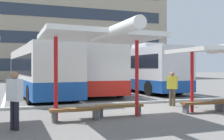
% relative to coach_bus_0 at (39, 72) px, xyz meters
% --- Properties ---
extents(ground_plane, '(160.00, 160.00, 0.00)m').
position_rel_coach_bus_0_xyz_m(ground_plane, '(3.91, -7.22, -1.58)').
color(ground_plane, slate).
extents(terminal_building, '(42.00, 11.14, 19.71)m').
position_rel_coach_bus_0_xyz_m(terminal_building, '(3.94, 31.15, 6.91)').
color(terminal_building, tan).
rests_on(terminal_building, ground).
extents(coach_bus_0, '(3.62, 11.98, 3.46)m').
position_rel_coach_bus_0_xyz_m(coach_bus_0, '(0.00, 0.00, 0.00)').
color(coach_bus_0, silver).
rests_on(coach_bus_0, ground).
extents(coach_bus_1, '(3.09, 12.48, 3.60)m').
position_rel_coach_bus_0_xyz_m(coach_bus_1, '(3.62, 1.82, 0.08)').
color(coach_bus_1, silver).
rests_on(coach_bus_1, ground).
extents(coach_bus_2, '(3.28, 10.57, 3.65)m').
position_rel_coach_bus_0_xyz_m(coach_bus_2, '(7.81, 1.18, 0.11)').
color(coach_bus_2, silver).
rests_on(coach_bus_2, ground).
extents(lane_stripe_0, '(0.16, 14.00, 0.01)m').
position_rel_coach_bus_0_xyz_m(lane_stripe_0, '(-2.08, 1.19, -1.57)').
color(lane_stripe_0, white).
rests_on(lane_stripe_0, ground).
extents(lane_stripe_1, '(0.16, 14.00, 0.01)m').
position_rel_coach_bus_0_xyz_m(lane_stripe_1, '(1.91, 1.19, -1.57)').
color(lane_stripe_1, white).
rests_on(lane_stripe_1, ground).
extents(lane_stripe_2, '(0.16, 14.00, 0.01)m').
position_rel_coach_bus_0_xyz_m(lane_stripe_2, '(5.90, 1.19, -1.57)').
color(lane_stripe_2, white).
rests_on(lane_stripe_2, ground).
extents(lane_stripe_3, '(0.16, 14.00, 0.01)m').
position_rel_coach_bus_0_xyz_m(lane_stripe_3, '(9.89, 1.19, -1.57)').
color(lane_stripe_3, white).
rests_on(lane_stripe_3, ground).
extents(waiting_shelter_1, '(4.08, 5.21, 3.16)m').
position_rel_coach_bus_0_xyz_m(waiting_shelter_1, '(1.34, -9.44, 1.36)').
color(waiting_shelter_1, red).
rests_on(waiting_shelter_1, ground).
extents(bench_1, '(1.77, 0.46, 0.45)m').
position_rel_coach_bus_0_xyz_m(bench_1, '(0.44, -9.35, -1.24)').
color(bench_1, brown).
rests_on(bench_1, ground).
extents(bench_2, '(1.83, 0.49, 0.45)m').
position_rel_coach_bus_0_xyz_m(bench_2, '(2.24, -8.98, -1.24)').
color(bench_2, brown).
rests_on(bench_2, ground).
extents(waiting_shelter_2, '(3.68, 4.49, 2.88)m').
position_rel_coach_bus_0_xyz_m(waiting_shelter_2, '(6.75, -9.40, 1.04)').
color(waiting_shelter_2, red).
rests_on(waiting_shelter_2, ground).
extents(bench_3, '(2.00, 0.58, 0.45)m').
position_rel_coach_bus_0_xyz_m(bench_3, '(5.85, -9.33, -1.23)').
color(bench_3, brown).
rests_on(bench_3, ground).
extents(platform_kerb, '(44.00, 0.24, 0.12)m').
position_rel_coach_bus_0_xyz_m(platform_kerb, '(3.91, -5.92, -1.52)').
color(platform_kerb, '#ADADA8').
rests_on(platform_kerb, ground).
extents(waiting_passenger_0, '(0.49, 0.53, 1.76)m').
position_rel_coach_bus_0_xyz_m(waiting_passenger_0, '(-1.55, -10.18, -0.55)').
color(waiting_passenger_0, black).
rests_on(waiting_passenger_0, ground).
extents(waiting_passenger_1, '(0.48, 0.50, 1.66)m').
position_rel_coach_bus_0_xyz_m(waiting_passenger_1, '(5.68, -7.18, -0.62)').
color(waiting_passenger_1, brown).
rests_on(waiting_passenger_1, ground).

